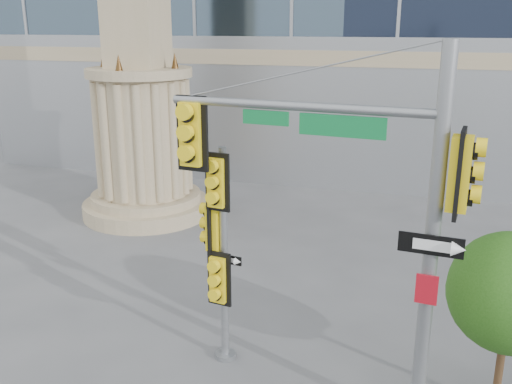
# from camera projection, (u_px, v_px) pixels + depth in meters

# --- Properties ---
(monument) EXTENTS (4.40, 4.40, 16.60)m
(monument) POSITION_uv_depth(u_px,v_px,m) (138.00, 55.00, 18.66)
(monument) COLOR tan
(monument) RESTS_ON ground
(main_signal_pole) EXTENTS (4.89, 0.99, 6.33)m
(main_signal_pole) POSITION_uv_depth(u_px,v_px,m) (360.00, 196.00, 8.97)
(main_signal_pole) COLOR slate
(main_signal_pole) RESTS_ON ground
(secondary_signal_pole) EXTENTS (0.76, 0.63, 4.37)m
(secondary_signal_pole) POSITION_uv_depth(u_px,v_px,m) (219.00, 241.00, 10.80)
(secondary_signal_pole) COLOR slate
(secondary_signal_pole) RESTS_ON ground
(street_tree) EXTENTS (2.10, 2.05, 3.27)m
(street_tree) POSITION_uv_depth(u_px,v_px,m) (512.00, 298.00, 9.48)
(street_tree) COLOR tan
(street_tree) RESTS_ON ground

